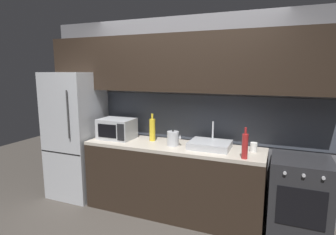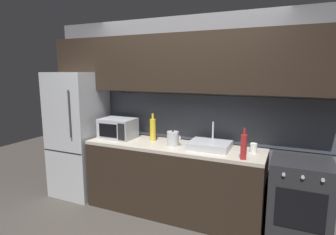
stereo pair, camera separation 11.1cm
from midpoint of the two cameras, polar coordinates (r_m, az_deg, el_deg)
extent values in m
cube|color=slate|center=(3.72, 2.35, 1.04)|extent=(3.97, 0.10, 2.50)
cube|color=#3D424C|center=(3.68, 2.05, 0.16)|extent=(3.97, 0.01, 0.60)
cube|color=black|center=(3.47, 1.16, 11.19)|extent=(3.65, 0.34, 0.70)
cube|color=black|center=(3.58, 0.01, -12.95)|extent=(2.23, 0.60, 0.86)
cube|color=#B2A899|center=(3.43, 0.01, -6.00)|extent=(2.23, 0.60, 0.04)
cube|color=#ADAFB5|center=(4.21, -19.21, -3.40)|extent=(0.68, 0.66, 1.79)
cube|color=black|center=(4.02, -22.20, -6.81)|extent=(0.67, 0.00, 0.01)
cylinder|color=#333333|center=(3.77, -20.88, 0.56)|extent=(0.02, 0.02, 0.63)
cube|color=#232326|center=(3.35, 24.62, -15.15)|extent=(0.60, 0.60, 0.90)
cube|color=black|center=(3.06, 24.89, -16.70)|extent=(0.45, 0.01, 0.40)
cylinder|color=#B2B2B7|center=(2.92, 22.08, -10.66)|extent=(0.03, 0.02, 0.03)
cylinder|color=#B2B2B7|center=(2.92, 25.36, -10.84)|extent=(0.03, 0.02, 0.03)
cylinder|color=#B2B2B7|center=(2.94, 28.63, -10.99)|extent=(0.03, 0.02, 0.03)
cube|color=#A8AAAF|center=(3.79, -11.38, -2.29)|extent=(0.46, 0.34, 0.27)
cube|color=black|center=(3.67, -13.41, -2.74)|extent=(0.28, 0.01, 0.18)
cube|color=black|center=(3.56, -10.70, -3.04)|extent=(0.10, 0.01, 0.22)
cube|color=#ADAFB5|center=(3.30, 7.74, -5.65)|extent=(0.48, 0.38, 0.08)
cylinder|color=silver|center=(3.39, 8.36, -2.64)|extent=(0.02, 0.02, 0.22)
cylinder|color=#B7BABF|center=(3.38, 0.08, -4.39)|extent=(0.15, 0.15, 0.17)
sphere|color=black|center=(3.36, 0.08, -2.74)|extent=(0.02, 0.02, 0.02)
cone|color=#B7BABF|center=(3.34, 1.57, -3.95)|extent=(0.03, 0.03, 0.05)
cylinder|color=#A82323|center=(2.96, 14.63, -5.83)|extent=(0.06, 0.06, 0.26)
cylinder|color=#A82323|center=(2.93, 14.77, -2.69)|extent=(0.02, 0.02, 0.07)
cylinder|color=gold|center=(3.60, -4.15, -2.58)|extent=(0.08, 0.08, 0.29)
cylinder|color=gold|center=(3.57, -4.19, 0.23)|extent=(0.03, 0.03, 0.07)
cylinder|color=silver|center=(3.26, 16.42, -5.93)|extent=(0.08, 0.08, 0.11)
camera|label=1|loc=(0.06, -90.94, -0.16)|focal=29.36mm
camera|label=2|loc=(0.06, 89.06, 0.16)|focal=29.36mm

